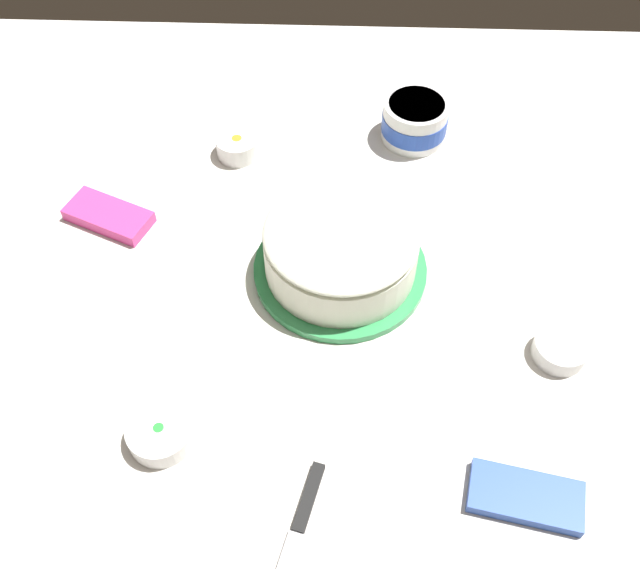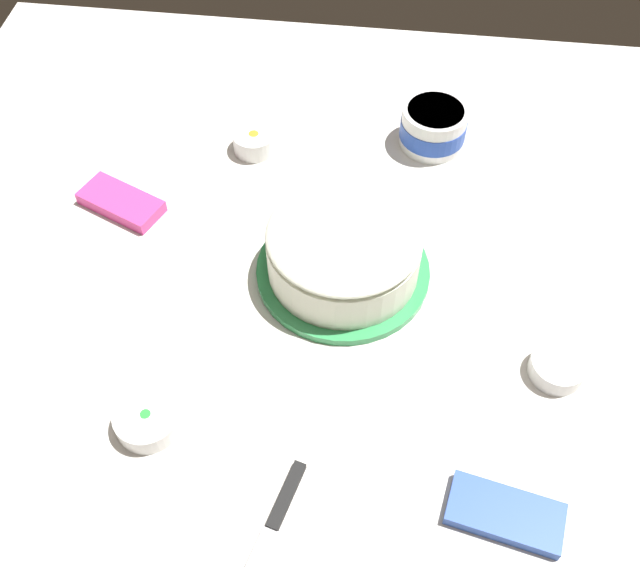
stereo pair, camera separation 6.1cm
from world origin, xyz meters
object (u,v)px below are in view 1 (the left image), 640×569
object	(u,v)px
candy_box_lower	(109,216)
candy_box_upper	(526,497)
sprinkle_bowl_pink	(560,349)
spreading_knife	(297,533)
sprinkle_bowl_green	(160,432)
sprinkle_bowl_orange	(237,145)
frosting_tub	(415,120)
frosted_cake	(341,251)

from	to	relation	value
candy_box_lower	candy_box_upper	size ratio (longest dim) A/B	0.99
sprinkle_bowl_pink	candy_box_upper	bearing A→B (deg)	70.52
spreading_knife	sprinkle_bowl_green	distance (m)	0.23
spreading_knife	sprinkle_bowl_orange	xyz separation A→B (m)	(0.15, -0.70, 0.02)
candy_box_lower	frosting_tub	bearing A→B (deg)	-132.80
frosted_cake	sprinkle_bowl_green	bearing A→B (deg)	51.38
frosted_cake	candy_box_upper	xyz separation A→B (m)	(-0.25, 0.37, -0.04)
sprinkle_bowl_orange	candy_box_upper	bearing A→B (deg)	124.52
sprinkle_bowl_green	sprinkle_bowl_pink	bearing A→B (deg)	-164.71
sprinkle_bowl_pink	sprinkle_bowl_green	bearing A→B (deg)	15.29
frosted_cake	spreading_knife	bearing A→B (deg)	83.77
frosted_cake	sprinkle_bowl_pink	xyz separation A→B (m)	(-0.33, 0.15, -0.04)
frosted_cake	sprinkle_bowl_green	world-z (taller)	frosted_cake
sprinkle_bowl_green	candy_box_lower	bearing A→B (deg)	-68.69
spreading_knife	candy_box_upper	xyz separation A→B (m)	(-0.30, -0.06, 0.00)
spreading_knife	sprinkle_bowl_orange	bearing A→B (deg)	-78.14
sprinkle_bowl_pink	sprinkle_bowl_orange	xyz separation A→B (m)	(0.53, -0.42, 0.01)
spreading_knife	frosting_tub	bearing A→B (deg)	-103.23
sprinkle_bowl_pink	sprinkle_bowl_orange	world-z (taller)	sprinkle_bowl_orange
sprinkle_bowl_pink	sprinkle_bowl_green	size ratio (longest dim) A/B	0.88
spreading_knife	candy_box_lower	world-z (taller)	candy_box_lower
frosted_cake	candy_box_upper	bearing A→B (deg)	123.81
frosting_tub	sprinkle_bowl_orange	distance (m)	0.33
sprinkle_bowl_pink	candy_box_upper	xyz separation A→B (m)	(0.08, 0.23, -0.01)
sprinkle_bowl_orange	candy_box_lower	bearing A→B (deg)	40.36
spreading_knife	sprinkle_bowl_green	world-z (taller)	sprinkle_bowl_green
frosted_cake	sprinkle_bowl_green	xyz separation A→B (m)	(0.24, 0.30, -0.04)
frosting_tub	candy_box_lower	world-z (taller)	frosting_tub
frosting_tub	candy_box_upper	distance (m)	0.72
frosting_tub	spreading_knife	size ratio (longest dim) A/B	0.53
candy_box_lower	sprinkle_bowl_green	bearing A→B (deg)	134.82
sprinkle_bowl_orange	sprinkle_bowl_green	distance (m)	0.58
frosting_tub	spreading_knife	world-z (taller)	frosting_tub
spreading_knife	frosted_cake	bearing A→B (deg)	-96.23
candy_box_upper	candy_box_lower	bearing A→B (deg)	-24.59
sprinkle_bowl_green	frosting_tub	bearing A→B (deg)	-120.51
sprinkle_bowl_orange	candy_box_upper	distance (m)	0.79
frosted_cake	sprinkle_bowl_green	size ratio (longest dim) A/B	3.06
spreading_knife	sprinkle_bowl_green	xyz separation A→B (m)	(0.20, -0.13, 0.01)
frosted_cake	spreading_knife	xyz separation A→B (m)	(0.05, 0.43, -0.05)
frosting_tub	sprinkle_bowl_orange	size ratio (longest dim) A/B	1.56
frosted_cake	sprinkle_bowl_orange	xyz separation A→B (m)	(0.19, -0.27, -0.03)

